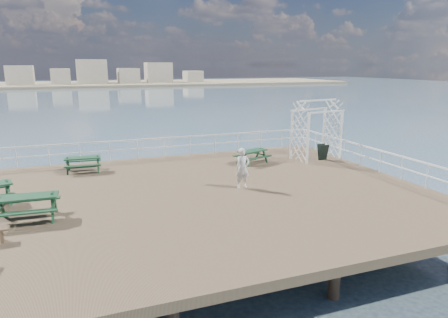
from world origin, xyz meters
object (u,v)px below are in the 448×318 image
picnic_table_d (27,203)px  trellis_arbor (316,133)px  person (243,168)px  picnic_table_c (252,154)px  picnic_table_b (83,161)px

picnic_table_d → trellis_arbor: (13.80, 4.30, 0.82)m
person → trellis_arbor: bearing=27.9°
picnic_table_d → trellis_arbor: size_ratio=0.63×
picnic_table_c → picnic_table_d: bearing=-175.5°
picnic_table_b → person: (6.12, -5.05, 0.33)m
picnic_table_c → person: (-2.14, -3.73, 0.34)m
trellis_arbor → person: (-5.80, -3.51, -0.58)m
trellis_arbor → picnic_table_c: bearing=166.3°
trellis_arbor → picnic_table_b: bearing=162.4°
trellis_arbor → picnic_table_d: bearing=-172.9°
person → picnic_table_b: bearing=137.2°
picnic_table_c → person: bearing=-139.4°
picnic_table_b → person: person is taller
picnic_table_c → trellis_arbor: (3.67, -0.22, 0.92)m
picnic_table_c → picnic_table_d: picnic_table_d is taller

